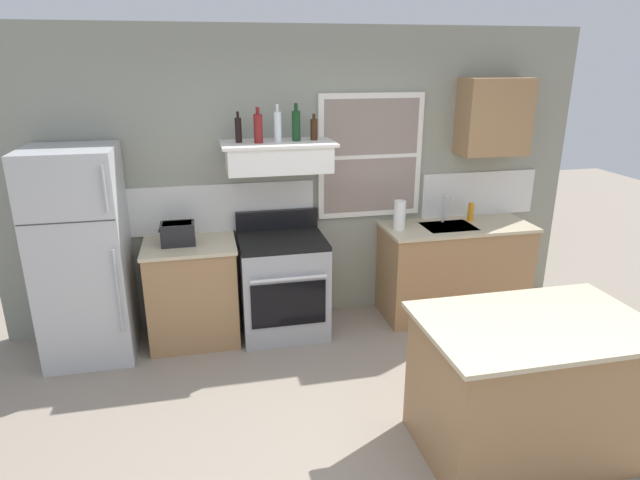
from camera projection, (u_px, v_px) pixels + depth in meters
name	position (u px, v px, depth m)	size (l,w,h in m)	color
ground_plane	(369.00, 465.00, 3.38)	(16.00, 16.00, 0.00)	gray
back_wall	(305.00, 179.00, 5.01)	(5.40, 0.11, 2.70)	gray
refrigerator	(82.00, 256.00, 4.41)	(0.70, 0.72, 1.77)	#B7BABC
counter_left_of_stove	(193.00, 292.00, 4.78)	(0.79, 0.63, 0.91)	#9E754C
toaster	(178.00, 233.00, 4.58)	(0.30, 0.20, 0.19)	black
stove_range	(283.00, 285.00, 4.90)	(0.76, 0.69, 1.09)	#9EA0A5
range_hood_shelf	(278.00, 156.00, 4.62)	(0.96, 0.52, 0.24)	white
bottle_balsamic_dark	(238.00, 130.00, 4.50)	(0.06, 0.06, 0.26)	black
bottle_red_label_wine	(258.00, 128.00, 4.48)	(0.07, 0.07, 0.29)	maroon
bottle_clear_tall	(278.00, 126.00, 4.53)	(0.06, 0.06, 0.31)	silver
bottle_dark_green_wine	(296.00, 125.00, 4.59)	(0.07, 0.07, 0.32)	#143819
bottle_brown_stout	(314.00, 129.00, 4.66)	(0.06, 0.06, 0.22)	#381E0F
counter_right_with_sink	(454.00, 269.00, 5.29)	(1.43, 0.63, 0.91)	#9E754C
sink_faucet	(445.00, 205.00, 5.16)	(0.03, 0.17, 0.28)	silver
paper_towel_roll	(400.00, 215.00, 4.98)	(0.11, 0.11, 0.27)	white
dish_soap_bottle	(471.00, 212.00, 5.24)	(0.06, 0.06, 0.18)	orange
kitchen_island	(528.00, 386.00, 3.40)	(1.40, 0.90, 0.91)	#9E754C
upper_cabinet_right	(494.00, 117.00, 5.03)	(0.64, 0.32, 0.70)	#9E754C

